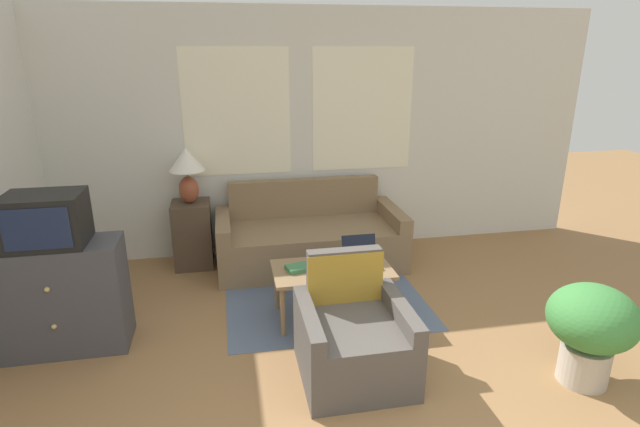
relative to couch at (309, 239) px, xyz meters
The scene contains 14 objects.
wall_back 1.14m from the couch, 80.68° to the left, with size 6.38×0.06×2.60m.
rug 0.66m from the couch, 90.76° to the right, with size 1.77×1.93×0.01m.
couch is the anchor object (origin of this frame).
armchair 1.93m from the couch, 90.81° to the right, with size 0.74×0.76×0.82m.
tv_dresser 2.43m from the couch, 149.97° to the right, with size 0.94×0.43×0.85m.
television 2.54m from the couch, 149.92° to the right, with size 0.53×0.40×0.38m.
side_table 1.22m from the couch, behind, with size 0.39×0.39×0.69m.
table_lamp 1.45m from the couch, behind, with size 0.35×0.35×0.56m.
coffee_table 1.16m from the couch, 90.40° to the right, with size 0.99×0.54×0.45m.
laptop 1.18m from the couch, 77.53° to the right, with size 0.29×0.27×0.23m.
cup_navy 1.06m from the couch, 92.66° to the right, with size 0.08×0.08×0.09m.
book_red 1.19m from the couch, 104.34° to the right, with size 0.21×0.18×0.04m.
tv_remote 1.29m from the couch, 94.56° to the right, with size 0.07×0.16×0.02m.
potted_plant 2.78m from the couch, 57.27° to the right, with size 0.58×0.58×0.71m.
Camera 1 is at (-0.90, -1.58, 2.19)m, focal length 28.00 mm.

